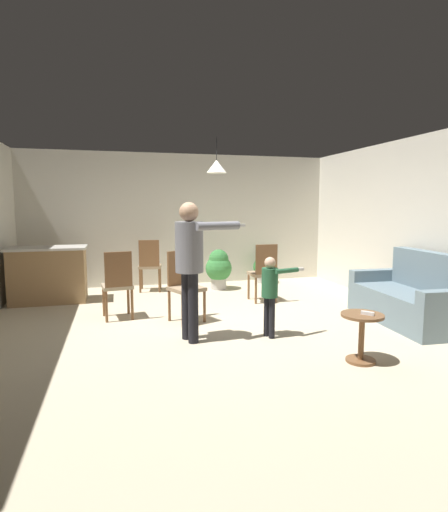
{
  "coord_description": "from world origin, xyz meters",
  "views": [
    {
      "loc": [
        -1.31,
        -5.32,
        1.65
      ],
      "look_at": [
        0.02,
        -0.3,
        1.0
      ],
      "focal_mm": 28.67,
      "sensor_mm": 36.0,
      "label": 1
    }
  ],
  "objects_px": {
    "dining_chair_by_counter": "(184,283)",
    "spare_remote_on_table": "(368,313)",
    "couch_floral": "(411,299)",
    "dining_chair_spare": "(150,263)",
    "potted_plant_corner": "(263,266)",
    "kitchen_counter": "(49,275)",
    "person_child": "(270,288)",
    "side_table_by_couch": "(362,332)",
    "dining_chair_near_wall": "(264,270)",
    "dining_chair_centre_back": "(118,282)",
    "potted_plant_by_wall": "(219,267)",
    "person_adult": "(190,256)"
  },
  "relations": [
    {
      "from": "kitchen_counter",
      "to": "person_child",
      "type": "distance_m",
      "value": 4.02
    },
    {
      "from": "dining_chair_by_counter",
      "to": "spare_remote_on_table",
      "type": "distance_m",
      "value": 2.62
    },
    {
      "from": "dining_chair_by_counter",
      "to": "kitchen_counter",
      "type": "bearing_deg",
      "value": -62.76
    },
    {
      "from": "potted_plant_corner",
      "to": "potted_plant_by_wall",
      "type": "relative_size",
      "value": 0.82
    },
    {
      "from": "side_table_by_couch",
      "to": "dining_chair_spare",
      "type": "distance_m",
      "value": 4.59
    },
    {
      "from": "potted_plant_corner",
      "to": "person_adult",
      "type": "bearing_deg",
      "value": -122.89
    },
    {
      "from": "side_table_by_couch",
      "to": "dining_chair_spare",
      "type": "height_order",
      "value": "dining_chair_spare"
    },
    {
      "from": "dining_chair_by_counter",
      "to": "dining_chair_near_wall",
      "type": "xyz_separation_m",
      "value": [
        1.5,
        0.79,
        0.0
      ]
    },
    {
      "from": "couch_floral",
      "to": "kitchen_counter",
      "type": "relative_size",
      "value": 1.47
    },
    {
      "from": "couch_floral",
      "to": "dining_chair_spare",
      "type": "bearing_deg",
      "value": 51.45
    },
    {
      "from": "couch_floral",
      "to": "dining_chair_by_counter",
      "type": "bearing_deg",
      "value": 77.12
    },
    {
      "from": "kitchen_counter",
      "to": "dining_chair_centre_back",
      "type": "height_order",
      "value": "dining_chair_centre_back"
    },
    {
      "from": "couch_floral",
      "to": "spare_remote_on_table",
      "type": "xyz_separation_m",
      "value": [
        -1.51,
        -1.18,
        0.21
      ]
    },
    {
      "from": "dining_chair_spare",
      "to": "spare_remote_on_table",
      "type": "distance_m",
      "value": 4.64
    },
    {
      "from": "potted_plant_by_wall",
      "to": "dining_chair_centre_back",
      "type": "bearing_deg",
      "value": -138.2
    },
    {
      "from": "person_adult",
      "to": "dining_chair_by_counter",
      "type": "bearing_deg",
      "value": 159.74
    },
    {
      "from": "dining_chair_by_counter",
      "to": "person_adult",
      "type": "bearing_deg",
      "value": 63.23
    },
    {
      "from": "dining_chair_centre_back",
      "to": "couch_floral",
      "type": "bearing_deg",
      "value": -23.83
    },
    {
      "from": "kitchen_counter",
      "to": "person_child",
      "type": "xyz_separation_m",
      "value": [
        2.97,
        -2.71,
        0.15
      ]
    },
    {
      "from": "person_child",
      "to": "dining_chair_near_wall",
      "type": "height_order",
      "value": "person_child"
    },
    {
      "from": "couch_floral",
      "to": "potted_plant_corner",
      "type": "distance_m",
      "value": 3.48
    },
    {
      "from": "couch_floral",
      "to": "dining_chair_by_counter",
      "type": "height_order",
      "value": "same"
    },
    {
      "from": "person_adult",
      "to": "potted_plant_by_wall",
      "type": "distance_m",
      "value": 3.17
    },
    {
      "from": "person_adult",
      "to": "potted_plant_by_wall",
      "type": "relative_size",
      "value": 2.13
    },
    {
      "from": "person_child",
      "to": "potted_plant_by_wall",
      "type": "height_order",
      "value": "person_child"
    },
    {
      "from": "couch_floral",
      "to": "kitchen_counter",
      "type": "xyz_separation_m",
      "value": [
        -5.13,
        2.6,
        0.15
      ]
    },
    {
      "from": "dining_chair_spare",
      "to": "potted_plant_corner",
      "type": "bearing_deg",
      "value": 15.19
    },
    {
      "from": "person_child",
      "to": "potted_plant_corner",
      "type": "height_order",
      "value": "person_child"
    },
    {
      "from": "couch_floral",
      "to": "dining_chair_centre_back",
      "type": "distance_m",
      "value": 4.18
    },
    {
      "from": "dining_chair_by_counter",
      "to": "potted_plant_by_wall",
      "type": "xyz_separation_m",
      "value": [
        1.02,
        2.03,
        -0.11
      ]
    },
    {
      "from": "side_table_by_couch",
      "to": "spare_remote_on_table",
      "type": "distance_m",
      "value": 0.22
    },
    {
      "from": "person_child",
      "to": "spare_remote_on_table",
      "type": "relative_size",
      "value": 7.81
    },
    {
      "from": "person_adult",
      "to": "dining_chair_near_wall",
      "type": "xyz_separation_m",
      "value": [
        1.56,
        1.68,
        -0.5
      ]
    },
    {
      "from": "potted_plant_corner",
      "to": "kitchen_counter",
      "type": "bearing_deg",
      "value": -169.87
    },
    {
      "from": "dining_chair_by_counter",
      "to": "potted_plant_corner",
      "type": "height_order",
      "value": "dining_chair_by_counter"
    },
    {
      "from": "spare_remote_on_table",
      "to": "potted_plant_by_wall",
      "type": "bearing_deg",
      "value": 97.79
    },
    {
      "from": "couch_floral",
      "to": "spare_remote_on_table",
      "type": "relative_size",
      "value": 14.21
    },
    {
      "from": "dining_chair_centre_back",
      "to": "potted_plant_corner",
      "type": "height_order",
      "value": "dining_chair_centre_back"
    },
    {
      "from": "side_table_by_couch",
      "to": "dining_chair_centre_back",
      "type": "relative_size",
      "value": 0.52
    },
    {
      "from": "side_table_by_couch",
      "to": "person_child",
      "type": "bearing_deg",
      "value": 121.64
    },
    {
      "from": "side_table_by_couch",
      "to": "potted_plant_corner",
      "type": "height_order",
      "value": "potted_plant_corner"
    },
    {
      "from": "dining_chair_near_wall",
      "to": "dining_chair_by_counter",
      "type": "bearing_deg",
      "value": -153.83
    },
    {
      "from": "couch_floral",
      "to": "dining_chair_spare",
      "type": "relative_size",
      "value": 1.85
    },
    {
      "from": "dining_chair_near_wall",
      "to": "dining_chair_centre_back",
      "type": "relative_size",
      "value": 1.0
    },
    {
      "from": "dining_chair_spare",
      "to": "couch_floral",
      "type": "bearing_deg",
      "value": -33.5
    },
    {
      "from": "dining_chair_centre_back",
      "to": "spare_remote_on_table",
      "type": "relative_size",
      "value": 7.69
    },
    {
      "from": "dining_chair_centre_back",
      "to": "dining_chair_near_wall",
      "type": "bearing_deg",
      "value": 4.33
    },
    {
      "from": "potted_plant_corner",
      "to": "couch_floral",
      "type": "bearing_deg",
      "value": -73.47
    },
    {
      "from": "dining_chair_by_counter",
      "to": "dining_chair_spare",
      "type": "height_order",
      "value": "same"
    },
    {
      "from": "kitchen_counter",
      "to": "dining_chair_by_counter",
      "type": "xyz_separation_m",
      "value": [
        2.05,
        -1.7,
        0.07
      ]
    }
  ]
}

